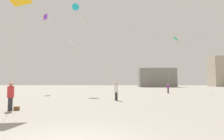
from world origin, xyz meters
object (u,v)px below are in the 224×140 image
at_px(kite_emerald_diamond, 176,39).
at_px(building_centre_hall, 223,72).
at_px(person_in_white, 116,91).
at_px(building_left_hall, 156,78).
at_px(person_in_red, 11,95).
at_px(kite_cyan_diamond, 76,7).
at_px(person_in_purple, 168,88).
at_px(handbag_beside_flyer, 17,109).
at_px(kite_violet_delta, 46,18).

distance_m(kite_emerald_diamond, building_centre_hall, 73.07).
distance_m(person_in_white, building_left_hall, 68.69).
distance_m(person_in_red, building_left_hall, 77.00).
distance_m(person_in_white, kite_cyan_diamond, 19.36).
relative_size(person_in_purple, building_centre_hall, 0.11).
bearing_deg(building_left_hall, kite_cyan_diamond, -112.94).
bearing_deg(person_in_purple, person_in_red, -76.14).
relative_size(person_in_white, person_in_purple, 1.07).
distance_m(kite_cyan_diamond, handbag_beside_flyer, 23.66).
relative_size(person_in_white, kite_cyan_diamond, 0.13).
height_order(person_in_red, person_in_purple, person_in_red).
xyz_separation_m(kite_emerald_diamond, handbag_beside_flyer, (-17.01, -25.49, -10.27)).
height_order(person_in_purple, kite_violet_delta, kite_violet_delta).
bearing_deg(kite_violet_delta, person_in_purple, -5.06).
xyz_separation_m(person_in_red, kite_emerald_diamond, (17.36, 25.59, 9.44)).
distance_m(person_in_red, building_centre_hall, 104.15).
bearing_deg(handbag_beside_flyer, person_in_red, -164.05).
height_order(person_in_white, handbag_beside_flyer, person_in_white).
height_order(person_in_red, handbag_beside_flyer, person_in_red).
height_order(kite_violet_delta, kite_emerald_diamond, kite_violet_delta).
bearing_deg(handbag_beside_flyer, building_centre_hall, 56.06).
bearing_deg(handbag_beside_flyer, person_in_purple, 55.24).
bearing_deg(kite_cyan_diamond, person_in_white, -59.44).
bearing_deg(person_in_red, kite_violet_delta, -143.46).
bearing_deg(person_in_white, building_left_hall, -168.97).
xyz_separation_m(kite_emerald_diamond, kite_cyan_diamond, (-18.29, -6.63, 3.96)).
xyz_separation_m(person_in_red, person_in_white, (6.18, 6.93, 0.00)).
height_order(building_left_hall, building_centre_hall, building_centre_hall).
bearing_deg(person_in_white, kite_emerald_diamond, 173.62).
bearing_deg(person_in_purple, kite_cyan_diamond, -125.98).
bearing_deg(person_in_red, building_centre_hall, 164.23).
bearing_deg(building_left_hall, building_centre_hall, 19.08).
height_order(building_left_hall, handbag_beside_flyer, building_left_hall).
bearing_deg(person_in_purple, kite_emerald_diamond, 109.63).
relative_size(kite_cyan_diamond, building_centre_hall, 0.90).
xyz_separation_m(person_in_purple, kite_emerald_diamond, (3.02, 5.33, 9.50)).
distance_m(kite_violet_delta, kite_emerald_diamond, 25.14).
bearing_deg(building_centre_hall, kite_violet_delta, -135.71).
xyz_separation_m(person_in_white, person_in_purple, (8.17, 13.33, -0.06)).
bearing_deg(kite_violet_delta, building_centre_hall, 44.29).
xyz_separation_m(person_in_purple, kite_violet_delta, (-21.65, 1.92, 12.90)).
height_order(person_in_purple, building_left_hall, building_left_hall).
xyz_separation_m(person_in_white, kite_cyan_diamond, (-7.10, 12.03, 13.40)).
bearing_deg(building_centre_hall, handbag_beside_flyer, -123.94).
bearing_deg(handbag_beside_flyer, kite_violet_delta, 109.13).
bearing_deg(kite_violet_delta, kite_emerald_diamond, 7.88).
bearing_deg(person_in_red, person_in_white, 156.61).
distance_m(building_centre_hall, handbag_beside_flyer, 103.93).
height_order(building_centre_hall, handbag_beside_flyer, building_centre_hall).
relative_size(person_in_red, building_left_hall, 0.11).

